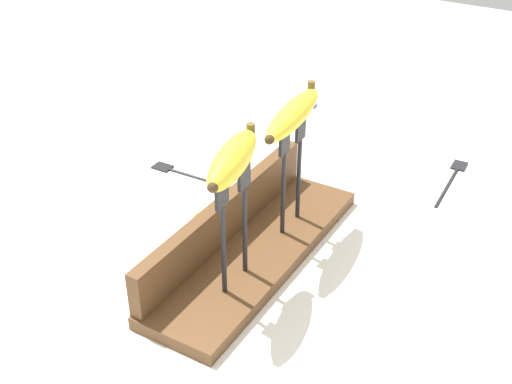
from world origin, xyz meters
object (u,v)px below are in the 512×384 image
at_px(fork_fallen_far, 186,173).
at_px(wire_coil, 302,103).
at_px(banana_raised_left, 233,159).
at_px(banana_raised_right, 293,114).
at_px(fork_stand_right, 292,167).
at_px(banana_chunk_near, 210,217).
at_px(fork_fallen_near, 453,176).
at_px(fork_stand_left, 234,219).

height_order(fork_fallen_far, wire_coil, same).
bearing_deg(banana_raised_left, banana_raised_right, 0.00).
height_order(fork_stand_right, wire_coil, fork_stand_right).
height_order(banana_raised_left, banana_raised_right, banana_raised_left).
height_order(banana_raised_right, wire_coil, banana_raised_right).
bearing_deg(banana_chunk_near, fork_fallen_near, -39.79).
bearing_deg(fork_fallen_near, fork_stand_right, 151.03).
distance_m(fork_stand_left, fork_fallen_far, 0.37).
relative_size(banana_raised_left, fork_fallen_near, 0.86).
bearing_deg(fork_stand_left, banana_raised_right, -0.00).
distance_m(banana_raised_right, banana_chunk_near, 0.24).
distance_m(fork_stand_right, banana_chunk_near, 0.17).
height_order(fork_fallen_near, fork_fallen_far, same).
relative_size(fork_fallen_near, banana_chunk_near, 3.99).
distance_m(fork_stand_left, wire_coil, 0.67).
xyz_separation_m(fork_stand_left, fork_stand_right, (0.16, 0.00, 0.00)).
bearing_deg(fork_stand_left, banana_chunk_near, 45.86).
relative_size(banana_raised_left, wire_coil, 2.27).
height_order(banana_raised_left, banana_chunk_near, banana_raised_left).
height_order(banana_raised_right, fork_fallen_near, banana_raised_right).
relative_size(fork_stand_left, fork_fallen_far, 0.90).
distance_m(fork_stand_left, banana_chunk_near, 0.20).
relative_size(banana_raised_left, banana_chunk_near, 3.43).
relative_size(banana_raised_right, fork_fallen_far, 0.96).
bearing_deg(fork_fallen_near, fork_fallen_far, 119.57).
bearing_deg(banana_raised_right, fork_fallen_far, 74.85).
relative_size(fork_stand_right, fork_fallen_near, 0.97).
xyz_separation_m(fork_stand_left, wire_coil, (0.62, 0.21, -0.12)).
xyz_separation_m(banana_raised_left, banana_chunk_near, (0.12, 0.12, -0.20)).
distance_m(fork_fallen_near, banana_chunk_near, 0.47).
bearing_deg(fork_stand_left, fork_fallen_near, -19.98).
xyz_separation_m(fork_stand_left, banana_raised_left, (-0.00, -0.00, 0.09)).
bearing_deg(fork_stand_left, fork_stand_right, 0.00).
xyz_separation_m(banana_raised_left, fork_fallen_far, (0.23, 0.26, -0.21)).
relative_size(fork_stand_left, banana_raised_left, 1.12).
xyz_separation_m(banana_raised_left, fork_fallen_near, (0.48, -0.17, -0.21)).
xyz_separation_m(fork_fallen_far, wire_coil, (0.39, -0.04, -0.00)).
distance_m(fork_fallen_near, fork_fallen_far, 0.49).
bearing_deg(wire_coil, banana_chunk_near, -169.71).
distance_m(banana_raised_right, fork_fallen_far, 0.34).
height_order(banana_raised_right, banana_chunk_near, banana_raised_right).
height_order(banana_chunk_near, wire_coil, banana_chunk_near).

